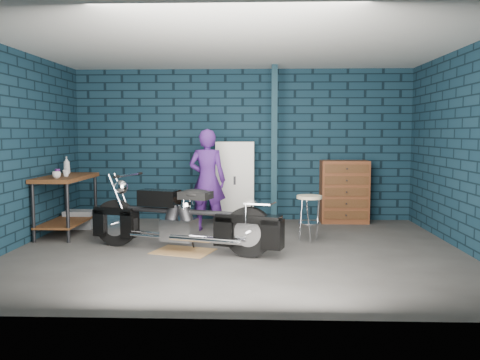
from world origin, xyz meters
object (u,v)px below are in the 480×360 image
object	(u,v)px
tool_chest	(344,192)
workbench	(67,205)
person	(207,180)
motorcycle	(183,214)
locker	(235,182)
shop_stool	(309,218)
storage_bin	(80,219)

from	to	relation	value
tool_chest	workbench	bearing A→B (deg)	-165.03
tool_chest	person	bearing A→B (deg)	-160.47
motorcycle	locker	world-z (taller)	locker
locker	tool_chest	xyz separation A→B (m)	(1.91, 0.00, -0.16)
workbench	tool_chest	xyz separation A→B (m)	(4.47, 1.19, 0.09)
person	shop_stool	bearing A→B (deg)	159.86
tool_chest	locker	bearing A→B (deg)	180.00
storage_bin	shop_stool	bearing A→B (deg)	-13.79
locker	person	bearing A→B (deg)	-116.56
tool_chest	shop_stool	bearing A→B (deg)	-115.69
person	tool_chest	distance (m)	2.48
locker	shop_stool	distance (m)	2.00
person	tool_chest	bearing A→B (deg)	-154.08
person	storage_bin	size ratio (longest dim) A/B	3.48
motorcycle	locker	bearing A→B (deg)	93.63
workbench	motorcycle	distance (m)	2.26
shop_stool	storage_bin	bearing A→B (deg)	166.21
motorcycle	storage_bin	bearing A→B (deg)	158.46
person	storage_bin	distance (m)	2.23
workbench	person	xyz separation A→B (m)	(2.15, 0.37, 0.36)
locker	tool_chest	world-z (taller)	locker
tool_chest	shop_stool	world-z (taller)	tool_chest
person	shop_stool	world-z (taller)	person
storage_bin	tool_chest	xyz separation A→B (m)	(4.45, 0.69, 0.40)
person	workbench	bearing A→B (deg)	16.22
storage_bin	tool_chest	bearing A→B (deg)	8.88
locker	shop_stool	world-z (taller)	locker
workbench	storage_bin	bearing A→B (deg)	87.71
motorcycle	locker	distance (m)	2.38
workbench	storage_bin	world-z (taller)	workbench
motorcycle	shop_stool	xyz separation A→B (m)	(1.73, 0.70, -0.17)
motorcycle	shop_stool	size ratio (longest dim) A/B	3.44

